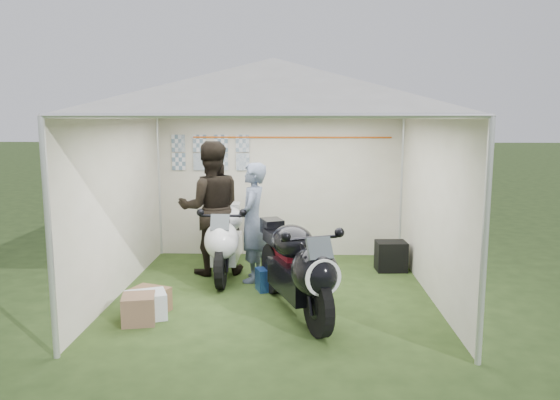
# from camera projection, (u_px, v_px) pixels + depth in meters

# --- Properties ---
(ground) EXTENTS (80.00, 80.00, 0.00)m
(ground) POSITION_uv_depth(u_px,v_px,m) (274.00, 293.00, 7.15)
(ground) COLOR #273B17
(ground) RESTS_ON ground
(canopy_tent) EXTENTS (5.66, 5.66, 3.00)m
(canopy_tent) POSITION_uv_depth(u_px,v_px,m) (274.00, 93.00, 6.78)
(canopy_tent) COLOR silver
(canopy_tent) RESTS_ON ground
(motorcycle_white) EXTENTS (0.47, 2.06, 1.01)m
(motorcycle_white) POSITION_uv_depth(u_px,v_px,m) (226.00, 237.00, 7.84)
(motorcycle_white) COLOR black
(motorcycle_white) RESTS_ON ground
(motorcycle_black) EXTENTS (1.03, 2.08, 1.07)m
(motorcycle_black) POSITION_uv_depth(u_px,v_px,m) (297.00, 266.00, 6.26)
(motorcycle_black) COLOR black
(motorcycle_black) RESTS_ON ground
(paddock_stand) EXTENTS (0.46, 0.37, 0.30)m
(paddock_stand) POSITION_uv_depth(u_px,v_px,m) (272.00, 279.00, 7.25)
(paddock_stand) COLOR blue
(paddock_stand) RESTS_ON ground
(person_dark_jacket) EXTENTS (1.08, 0.92, 1.94)m
(person_dark_jacket) POSITION_uv_depth(u_px,v_px,m) (211.00, 208.00, 7.91)
(person_dark_jacket) COLOR black
(person_dark_jacket) RESTS_ON ground
(person_blue_jacket) EXTENTS (0.46, 0.65, 1.66)m
(person_blue_jacket) POSITION_uv_depth(u_px,v_px,m) (252.00, 222.00, 7.57)
(person_blue_jacket) COLOR slate
(person_blue_jacket) RESTS_ON ground
(equipment_box) EXTENTS (0.46, 0.38, 0.44)m
(equipment_box) POSITION_uv_depth(u_px,v_px,m) (391.00, 256.00, 8.15)
(equipment_box) COLOR black
(equipment_box) RESTS_ON ground
(crate_0) EXTENTS (0.55, 0.49, 0.30)m
(crate_0) POSITION_uv_depth(u_px,v_px,m) (146.00, 305.00, 6.24)
(crate_0) COLOR silver
(crate_0) RESTS_ON ground
(crate_1) EXTENTS (0.42, 0.42, 0.32)m
(crate_1) POSITION_uv_depth(u_px,v_px,m) (139.00, 309.00, 6.10)
(crate_1) COLOR brown
(crate_1) RESTS_ON ground
(crate_2) EXTENTS (0.34, 0.29, 0.23)m
(crate_2) POSITION_uv_depth(u_px,v_px,m) (142.00, 311.00, 6.15)
(crate_2) COLOR silver
(crate_2) RESTS_ON ground
(crate_3) EXTENTS (0.50, 0.44, 0.28)m
(crate_3) POSITION_uv_depth(u_px,v_px,m) (150.00, 300.00, 6.45)
(crate_3) COLOR brown
(crate_3) RESTS_ON ground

